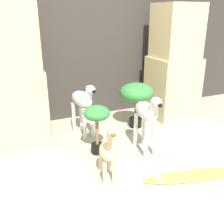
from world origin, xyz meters
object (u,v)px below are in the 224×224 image
(zebra_left, at_px, (83,101))
(potted_palm_front, at_px, (136,95))
(zebra_right, at_px, (147,114))
(surfboard, at_px, (193,175))
(potted_palm_back, at_px, (97,119))
(giraffe_figurine, at_px, (108,151))

(zebra_left, bearing_deg, potted_palm_front, -2.02)
(potted_palm_front, bearing_deg, zebra_right, -108.90)
(potted_palm_front, height_order, surfboard, potted_palm_front)
(surfboard, bearing_deg, potted_palm_front, 87.45)
(zebra_right, distance_m, potted_palm_back, 0.54)
(giraffe_figurine, height_order, potted_palm_front, giraffe_figurine)
(zebra_left, relative_size, giraffe_figurine, 1.12)
(zebra_right, height_order, potted_palm_front, zebra_right)
(giraffe_figurine, relative_size, potted_palm_front, 1.02)
(zebra_right, bearing_deg, surfboard, -74.46)
(zebra_left, distance_m, giraffe_figurine, 1.00)
(giraffe_figurine, bearing_deg, zebra_right, 27.86)
(zebra_right, height_order, giraffe_figurine, zebra_right)
(surfboard, bearing_deg, potted_palm_back, 130.16)
(potted_palm_back, relative_size, surfboard, 0.53)
(zebra_right, height_order, potted_palm_back, zebra_right)
(zebra_right, relative_size, potted_palm_front, 1.14)
(zebra_right, height_order, zebra_left, same)
(zebra_right, distance_m, zebra_left, 0.84)
(potted_palm_front, xyz_separation_m, surfboard, (-0.06, -1.25, -0.44))
(zebra_left, height_order, giraffe_figurine, zebra_left)
(potted_palm_front, bearing_deg, potted_palm_back, -147.49)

